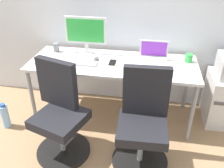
# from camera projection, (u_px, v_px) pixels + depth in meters

# --- Properties ---
(ground_plane) EXTENTS (5.28, 5.28, 0.00)m
(ground_plane) POSITION_uv_depth(u_px,v_px,m) (113.00, 114.00, 3.04)
(ground_plane) COLOR #9E7A56
(back_wall) EXTENTS (4.40, 0.04, 2.60)m
(back_wall) POSITION_uv_depth(u_px,v_px,m) (119.00, 0.00, 2.75)
(back_wall) COLOR silver
(back_wall) RESTS_ON ground
(desk) EXTENTS (1.85, 0.69, 0.71)m
(desk) POSITION_uv_depth(u_px,v_px,m) (113.00, 67.00, 2.71)
(desk) COLOR silver
(desk) RESTS_ON ground
(office_chair_left) EXTENTS (0.56, 0.56, 0.94)m
(office_chair_left) POSITION_uv_depth(u_px,v_px,m) (60.00, 114.00, 2.34)
(office_chair_left) COLOR black
(office_chair_left) RESTS_ON ground
(office_chair_right) EXTENTS (0.54, 0.54, 0.94)m
(office_chair_right) POSITION_uv_depth(u_px,v_px,m) (143.00, 123.00, 2.22)
(office_chair_right) COLOR black
(office_chair_right) RESTS_ON ground
(water_bottle_on_floor) EXTENTS (0.09, 0.09, 0.31)m
(water_bottle_on_floor) POSITION_uv_depth(u_px,v_px,m) (5.00, 116.00, 2.77)
(water_bottle_on_floor) COLOR #8CBFF2
(water_bottle_on_floor) RESTS_ON ground
(desktop_monitor) EXTENTS (0.48, 0.18, 0.43)m
(desktop_monitor) POSITION_uv_depth(u_px,v_px,m) (86.00, 33.00, 2.79)
(desktop_monitor) COLOR silver
(desktop_monitor) RESTS_ON desk
(open_laptop) EXTENTS (0.31, 0.27, 0.22)m
(open_laptop) POSITION_uv_depth(u_px,v_px,m) (153.00, 57.00, 2.67)
(open_laptop) COLOR silver
(open_laptop) RESTS_ON desk
(keyboard_by_monitor) EXTENTS (0.34, 0.12, 0.02)m
(keyboard_by_monitor) POSITION_uv_depth(u_px,v_px,m) (82.00, 63.00, 2.64)
(keyboard_by_monitor) COLOR #B7B7B7
(keyboard_by_monitor) RESTS_ON desk
(keyboard_by_laptop) EXTENTS (0.34, 0.12, 0.02)m
(keyboard_by_laptop) POSITION_uv_depth(u_px,v_px,m) (150.00, 76.00, 2.39)
(keyboard_by_laptop) COLOR #B7B7B7
(keyboard_by_laptop) RESTS_ON desk
(mouse_by_monitor) EXTENTS (0.06, 0.10, 0.03)m
(mouse_by_monitor) POSITION_uv_depth(u_px,v_px,m) (67.00, 69.00, 2.50)
(mouse_by_monitor) COLOR silver
(mouse_by_monitor) RESTS_ON desk
(mouse_by_laptop) EXTENTS (0.06, 0.10, 0.03)m
(mouse_by_laptop) POSITION_uv_depth(u_px,v_px,m) (96.00, 59.00, 2.72)
(mouse_by_laptop) COLOR #515156
(mouse_by_laptop) RESTS_ON desk
(coffee_mug) EXTENTS (0.08, 0.08, 0.09)m
(coffee_mug) POSITION_uv_depth(u_px,v_px,m) (189.00, 58.00, 2.67)
(coffee_mug) COLOR green
(coffee_mug) RESTS_ON desk
(pen_cup) EXTENTS (0.07, 0.07, 0.10)m
(pen_cup) POSITION_uv_depth(u_px,v_px,m) (56.00, 47.00, 2.92)
(pen_cup) COLOR slate
(pen_cup) RESTS_ON desk
(phone_near_laptop) EXTENTS (0.07, 0.14, 0.01)m
(phone_near_laptop) POSITION_uv_depth(u_px,v_px,m) (113.00, 63.00, 2.66)
(phone_near_laptop) COLOR black
(phone_near_laptop) RESTS_ON desk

